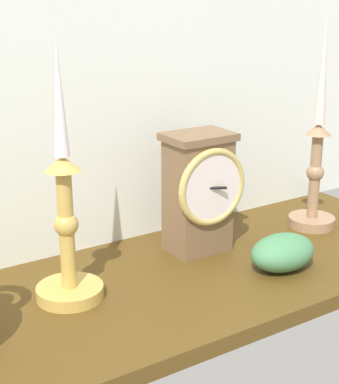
# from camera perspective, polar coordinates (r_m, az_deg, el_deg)

# --- Properties ---
(ground_plane) EXTENTS (1.00, 0.36, 0.02)m
(ground_plane) POSITION_cam_1_polar(r_m,az_deg,el_deg) (0.96, 0.54, -8.50)
(ground_plane) COLOR #523A15
(back_wall) EXTENTS (1.20, 0.02, 0.65)m
(back_wall) POSITION_cam_1_polar(r_m,az_deg,el_deg) (1.02, -5.28, 12.74)
(back_wall) COLOR white
(back_wall) RESTS_ON ground_plane
(mantel_clock) EXTENTS (0.13, 0.10, 0.20)m
(mantel_clock) POSITION_cam_1_polar(r_m,az_deg,el_deg) (1.01, 2.82, 0.05)
(mantel_clock) COLOR brown
(mantel_clock) RESTS_ON ground_plane
(candlestick_tall_left) EXTENTS (0.09, 0.09, 0.39)m
(candlestick_tall_left) POSITION_cam_1_polar(r_m,az_deg,el_deg) (1.15, 13.40, 2.59)
(candlestick_tall_left) COLOR #A17B59
(candlestick_tall_left) RESTS_ON ground_plane
(candlestick_tall_center) EXTENTS (0.10, 0.10, 0.36)m
(candlestick_tall_center) POSITION_cam_1_polar(r_m,az_deg,el_deg) (0.87, -9.53, -3.31)
(candlestick_tall_center) COLOR gold
(candlestick_tall_center) RESTS_ON ground_plane
(ivy_sprig) EXTENTS (0.11, 0.08, 0.06)m
(ivy_sprig) POSITION_cam_1_polar(r_m,az_deg,el_deg) (0.99, 10.44, -5.52)
(ivy_sprig) COLOR #478356
(ivy_sprig) RESTS_ON ground_plane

